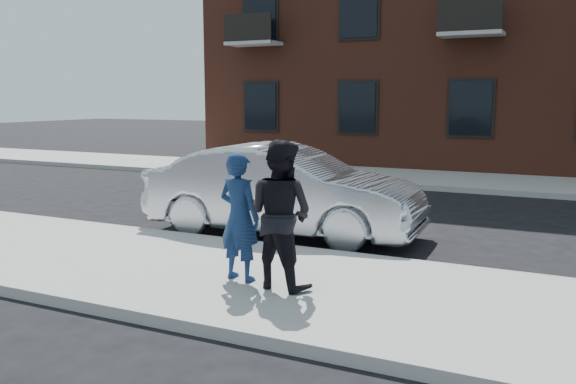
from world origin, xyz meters
The scene contains 8 objects.
ground centered at (0.00, 0.00, 0.00)m, with size 100.00×100.00×0.00m, color black.
near_sidewalk centered at (0.00, -0.25, 0.07)m, with size 50.00×3.50×0.15m, color #999590.
near_curb centered at (0.00, 1.55, 0.07)m, with size 50.00×0.10×0.15m, color #999691.
far_sidewalk centered at (0.00, 11.25, 0.07)m, with size 50.00×3.50×0.15m, color #999590.
far_curb centered at (0.00, 9.45, 0.07)m, with size 50.00×0.10×0.15m, color #999691.
silver_sedan centered at (-1.49, 2.74, 0.84)m, with size 1.78×5.10×1.68m, color #B7BABF.
man_hoodie centered at (-0.57, -0.42, 1.00)m, with size 0.67×0.54×1.69m.
man_peacoat centered at (0.05, -0.45, 1.09)m, with size 1.02×0.85×1.88m.
Camera 1 is at (3.42, -7.16, 2.54)m, focal length 38.00 mm.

